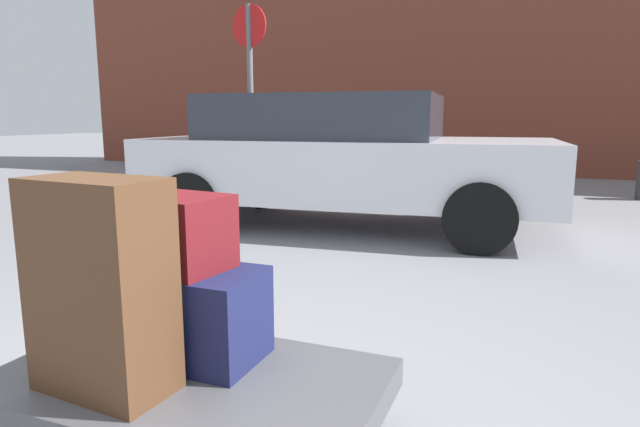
% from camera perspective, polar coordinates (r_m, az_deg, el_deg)
% --- Properties ---
extents(luggage_cart, '(1.29, 0.77, 0.34)m').
position_cam_1_polar(luggage_cart, '(1.98, -13.54, -17.93)').
color(luggage_cart, '#4C4C51').
rests_on(luggage_cart, ground_plane).
extents(duffel_bag_navy_rear_left, '(0.57, 0.32, 0.32)m').
position_cam_1_polar(duffel_bag_navy_rear_left, '(2.04, -14.26, -10.01)').
color(duffel_bag_navy_rear_left, '#191E47').
rests_on(duffel_bag_navy_rear_left, luggage_cart).
extents(suitcase_brown_front_left, '(0.45, 0.28, 0.67)m').
position_cam_1_polar(suitcase_brown_front_left, '(1.82, -22.04, -7.11)').
color(suitcase_brown_front_left, '#51331E').
rests_on(suitcase_brown_front_left, luggage_cart).
extents(duffel_bag_maroon_topmost_pile, '(0.35, 0.31, 0.26)m').
position_cam_1_polar(duffel_bag_maroon_topmost_pile, '(1.96, -14.63, -1.96)').
color(duffel_bag_maroon_topmost_pile, maroon).
rests_on(duffel_bag_maroon_topmost_pile, duffel_bag_navy_rear_left).
extents(parked_car, '(4.44, 2.21, 1.42)m').
position_cam_1_polar(parked_car, '(5.93, 2.20, 5.95)').
color(parked_car, silver).
rests_on(parked_car, ground_plane).
extents(no_parking_sign, '(0.50, 0.11, 2.50)m').
position_cam_1_polar(no_parking_sign, '(6.79, -7.32, 13.01)').
color(no_parking_sign, slate).
rests_on(no_parking_sign, ground_plane).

